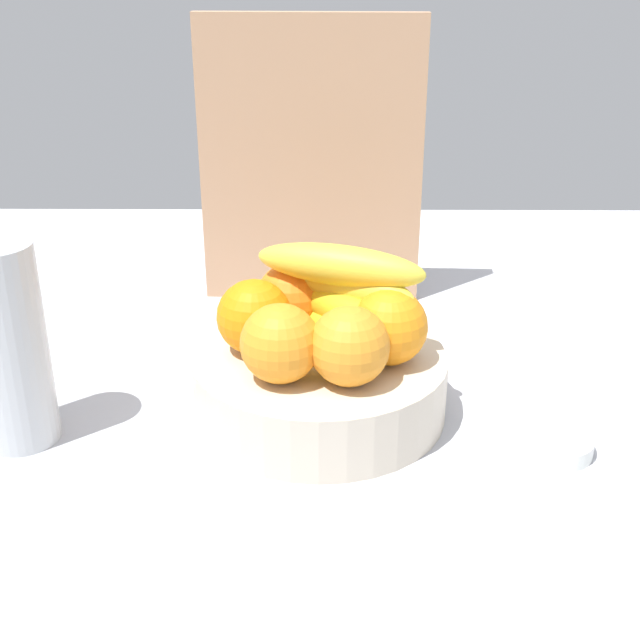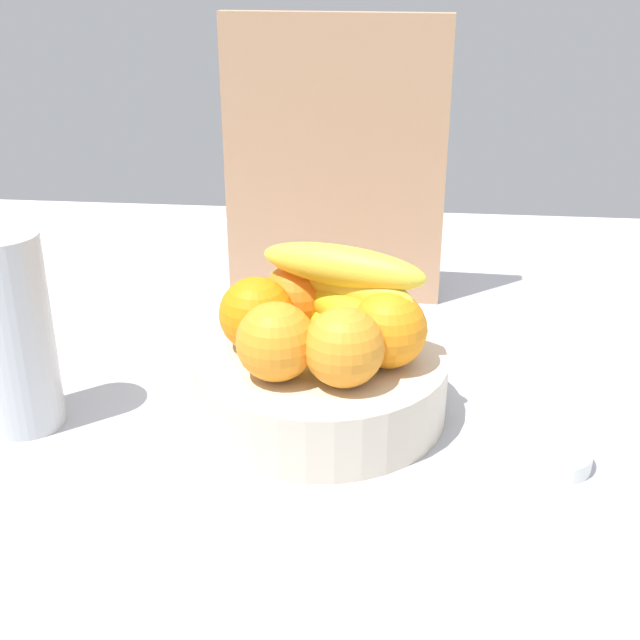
{
  "view_description": "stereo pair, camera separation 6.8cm",
  "coord_description": "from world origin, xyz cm",
  "px_view_note": "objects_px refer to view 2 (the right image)",
  "views": [
    {
      "loc": [
        -1.29,
        -72.24,
        43.08
      ],
      "look_at": [
        -1.88,
        -0.5,
        10.42
      ],
      "focal_mm": 46.35,
      "sensor_mm": 36.0,
      "label": 1
    },
    {
      "loc": [
        5.51,
        -71.86,
        43.08
      ],
      "look_at": [
        -1.88,
        -0.5,
        10.42
      ],
      "focal_mm": 46.35,
      "sensor_mm": 36.0,
      "label": 2
    }
  ],
  "objects_px": {
    "orange_center": "(388,329)",
    "banana_bunch": "(338,296)",
    "orange_top_stack": "(256,314)",
    "thermos_tumbler": "(15,333)",
    "orange_back_right": "(298,297)",
    "fruit_bowl": "(320,386)",
    "orange_front_right": "(344,347)",
    "orange_back_left": "(357,302)",
    "jar_lid": "(552,456)",
    "orange_front_left": "(276,342)",
    "cutting_board": "(334,164)"
  },
  "relations": [
    {
      "from": "orange_front_left",
      "to": "orange_back_left",
      "type": "xyz_separation_m",
      "value": [
        0.07,
        0.1,
        0.0
      ]
    },
    {
      "from": "orange_center",
      "to": "orange_back_right",
      "type": "bearing_deg",
      "value": 144.21
    },
    {
      "from": "orange_front_left",
      "to": "banana_bunch",
      "type": "xyz_separation_m",
      "value": [
        0.05,
        0.07,
        0.02
      ]
    },
    {
      "from": "orange_front_right",
      "to": "jar_lid",
      "type": "bearing_deg",
      "value": -4.49
    },
    {
      "from": "orange_top_stack",
      "to": "thermos_tumbler",
      "type": "xyz_separation_m",
      "value": [
        -0.22,
        -0.06,
        -0.0
      ]
    },
    {
      "from": "orange_front_right",
      "to": "banana_bunch",
      "type": "distance_m",
      "value": 0.08
    },
    {
      "from": "orange_back_right",
      "to": "orange_top_stack",
      "type": "distance_m",
      "value": 0.06
    },
    {
      "from": "thermos_tumbler",
      "to": "banana_bunch",
      "type": "bearing_deg",
      "value": 14.08
    },
    {
      "from": "fruit_bowl",
      "to": "orange_back_left",
      "type": "xyz_separation_m",
      "value": [
        0.03,
        0.05,
        0.07
      ]
    },
    {
      "from": "orange_front_left",
      "to": "thermos_tumbler",
      "type": "xyz_separation_m",
      "value": [
        -0.25,
        -0.0,
        -0.0
      ]
    },
    {
      "from": "orange_front_right",
      "to": "orange_center",
      "type": "distance_m",
      "value": 0.06
    },
    {
      "from": "orange_center",
      "to": "cutting_board",
      "type": "xyz_separation_m",
      "value": [
        -0.08,
        0.32,
        0.08
      ]
    },
    {
      "from": "orange_front_left",
      "to": "orange_front_right",
      "type": "relative_size",
      "value": 1.0
    },
    {
      "from": "fruit_bowl",
      "to": "orange_front_left",
      "type": "relative_size",
      "value": 3.38
    },
    {
      "from": "thermos_tumbler",
      "to": "orange_back_right",
      "type": "bearing_deg",
      "value": 22.57
    },
    {
      "from": "fruit_bowl",
      "to": "banana_bunch",
      "type": "relative_size",
      "value": 1.44
    },
    {
      "from": "orange_back_left",
      "to": "jar_lid",
      "type": "relative_size",
      "value": 1.03
    },
    {
      "from": "cutting_board",
      "to": "jar_lid",
      "type": "relative_size",
      "value": 5.03
    },
    {
      "from": "orange_top_stack",
      "to": "jar_lid",
      "type": "distance_m",
      "value": 0.31
    },
    {
      "from": "fruit_bowl",
      "to": "orange_center",
      "type": "xyz_separation_m",
      "value": [
        0.07,
        -0.01,
        0.07
      ]
    },
    {
      "from": "orange_back_left",
      "to": "banana_bunch",
      "type": "relative_size",
      "value": 0.43
    },
    {
      "from": "orange_front_left",
      "to": "jar_lid",
      "type": "xyz_separation_m",
      "value": [
        0.25,
        -0.02,
        -0.09
      ]
    },
    {
      "from": "fruit_bowl",
      "to": "orange_front_right",
      "type": "bearing_deg",
      "value": -61.85
    },
    {
      "from": "orange_top_stack",
      "to": "banana_bunch",
      "type": "xyz_separation_m",
      "value": [
        0.08,
        0.02,
        0.02
      ]
    },
    {
      "from": "fruit_bowl",
      "to": "cutting_board",
      "type": "bearing_deg",
      "value": 92.62
    },
    {
      "from": "fruit_bowl",
      "to": "banana_bunch",
      "type": "xyz_separation_m",
      "value": [
        0.02,
        0.03,
        0.09
      ]
    },
    {
      "from": "orange_center",
      "to": "banana_bunch",
      "type": "bearing_deg",
      "value": 143.49
    },
    {
      "from": "orange_front_left",
      "to": "orange_back_right",
      "type": "xyz_separation_m",
      "value": [
        0.01,
        0.11,
        0.0
      ]
    },
    {
      "from": "orange_center",
      "to": "banana_bunch",
      "type": "distance_m",
      "value": 0.06
    },
    {
      "from": "orange_front_left",
      "to": "orange_top_stack",
      "type": "bearing_deg",
      "value": 115.59
    },
    {
      "from": "orange_top_stack",
      "to": "jar_lid",
      "type": "xyz_separation_m",
      "value": [
        0.28,
        -0.08,
        -0.09
      ]
    },
    {
      "from": "cutting_board",
      "to": "orange_center",
      "type": "bearing_deg",
      "value": -73.5
    },
    {
      "from": "fruit_bowl",
      "to": "orange_top_stack",
      "type": "height_order",
      "value": "orange_top_stack"
    },
    {
      "from": "fruit_bowl",
      "to": "banana_bunch",
      "type": "height_order",
      "value": "banana_bunch"
    },
    {
      "from": "orange_back_right",
      "to": "jar_lid",
      "type": "distance_m",
      "value": 0.29
    },
    {
      "from": "orange_front_right",
      "to": "thermos_tumbler",
      "type": "distance_m",
      "value": 0.31
    },
    {
      "from": "orange_top_stack",
      "to": "thermos_tumbler",
      "type": "relative_size",
      "value": 0.38
    },
    {
      "from": "orange_back_right",
      "to": "banana_bunch",
      "type": "xyz_separation_m",
      "value": [
        0.04,
        -0.03,
        0.02
      ]
    },
    {
      "from": "fruit_bowl",
      "to": "orange_back_left",
      "type": "relative_size",
      "value": 3.38
    },
    {
      "from": "orange_front_left",
      "to": "orange_front_right",
      "type": "distance_m",
      "value": 0.06
    },
    {
      "from": "orange_center",
      "to": "orange_top_stack",
      "type": "relative_size",
      "value": 1.0
    },
    {
      "from": "fruit_bowl",
      "to": "orange_top_stack",
      "type": "bearing_deg",
      "value": 167.94
    },
    {
      "from": "banana_bunch",
      "to": "jar_lid",
      "type": "bearing_deg",
      "value": -24.92
    },
    {
      "from": "orange_back_right",
      "to": "orange_back_left",
      "type": "bearing_deg",
      "value": -5.4
    },
    {
      "from": "orange_front_left",
      "to": "orange_back_right",
      "type": "distance_m",
      "value": 0.11
    },
    {
      "from": "thermos_tumbler",
      "to": "jar_lid",
      "type": "xyz_separation_m",
      "value": [
        0.5,
        -0.02,
        -0.09
      ]
    },
    {
      "from": "orange_front_left",
      "to": "jar_lid",
      "type": "bearing_deg",
      "value": -4.5
    },
    {
      "from": "orange_back_right",
      "to": "orange_front_left",
      "type": "bearing_deg",
      "value": -93.6
    },
    {
      "from": "orange_top_stack",
      "to": "orange_back_right",
      "type": "bearing_deg",
      "value": 53.03
    },
    {
      "from": "orange_center",
      "to": "orange_back_right",
      "type": "xyz_separation_m",
      "value": [
        -0.09,
        0.07,
        0.0
      ]
    }
  ]
}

